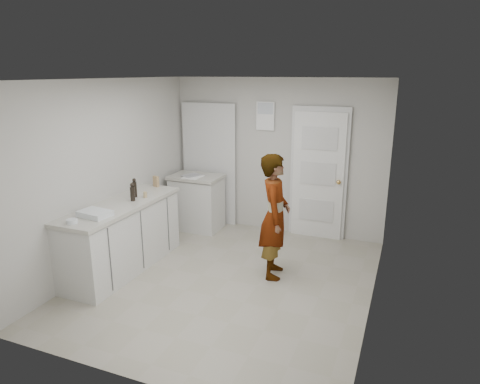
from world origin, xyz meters
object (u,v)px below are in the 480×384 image
at_px(oil_cruet_b, 135,188).
at_px(egg_bowl, 72,221).
at_px(person, 275,216).
at_px(oil_cruet_a, 132,192).
at_px(baking_dish, 95,214).
at_px(cake_mix_box, 156,181).
at_px(spice_jar, 145,195).

height_order(oil_cruet_b, egg_bowl, oil_cruet_b).
xyz_separation_m(person, oil_cruet_a, (-1.84, -0.42, 0.23)).
xyz_separation_m(oil_cruet_a, baking_dish, (-0.05, -0.69, -0.09)).
height_order(person, egg_bowl, person).
distance_m(baking_dish, egg_bowl, 0.31).
xyz_separation_m(cake_mix_box, oil_cruet_a, (0.11, -0.74, 0.04)).
bearing_deg(egg_bowl, baking_dish, 76.50).
bearing_deg(egg_bowl, person, 35.78).
relative_size(spice_jar, baking_dish, 0.20).
bearing_deg(oil_cruet_a, cake_mix_box, 98.71).
bearing_deg(baking_dish, cake_mix_box, 92.63).
bearing_deg(egg_bowl, spice_jar, 81.45).
relative_size(cake_mix_box, egg_bowl, 1.27).
bearing_deg(baking_dish, spice_jar, 83.15).
xyz_separation_m(cake_mix_box, egg_bowl, (-0.01, -1.73, -0.06)).
bearing_deg(oil_cruet_b, spice_jar, 14.36).
bearing_deg(oil_cruet_a, spice_jar, 73.39).
xyz_separation_m(spice_jar, oil_cruet_a, (-0.06, -0.20, 0.08)).
height_order(cake_mix_box, oil_cruet_a, oil_cruet_a).
bearing_deg(oil_cruet_a, egg_bowl, -96.89).
bearing_deg(person, egg_bowl, 112.41).
relative_size(oil_cruet_b, baking_dish, 0.67).
relative_size(person, spice_jar, 20.90).
bearing_deg(spice_jar, oil_cruet_a, -106.61).
bearing_deg(cake_mix_box, spice_jar, -51.83).
relative_size(cake_mix_box, oil_cruet_b, 0.60).
height_order(oil_cruet_a, egg_bowl, oil_cruet_a).
xyz_separation_m(oil_cruet_b, baking_dish, (0.03, -0.85, -0.10)).
relative_size(oil_cruet_a, egg_bowl, 1.98).
bearing_deg(spice_jar, oil_cruet_b, -165.64).
height_order(cake_mix_box, oil_cruet_b, oil_cruet_b).
bearing_deg(cake_mix_box, egg_bowl, -69.62).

